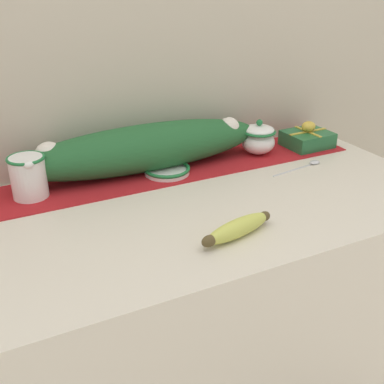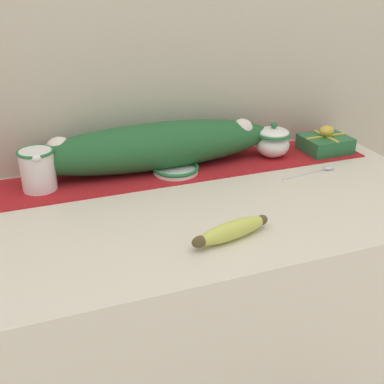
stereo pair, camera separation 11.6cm
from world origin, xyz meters
TOP-DOWN VIEW (x-y plane):
  - countertop at (0.00, 0.00)m, footprint 1.41×0.66m
  - back_wall at (0.00, 0.35)m, footprint 2.21×0.04m
  - table_runner at (0.00, 0.22)m, footprint 1.30×0.20m
  - cream_pitcher at (-0.33, 0.22)m, footprint 0.10×0.11m
  - sugar_bowl at (0.37, 0.22)m, footprint 0.11×0.11m
  - small_dish at (0.05, 0.20)m, footprint 0.13×0.13m
  - banana at (0.04, -0.19)m, footprint 0.21×0.08m
  - spoon at (0.46, 0.07)m, footprint 0.19×0.04m
  - gift_box at (0.55, 0.20)m, footprint 0.15×0.13m
  - poinsettia_garland at (-0.00, 0.25)m, footprint 0.74×0.15m

SIDE VIEW (x-z plane):
  - countertop at x=0.00m, z-range 0.00..0.92m
  - table_runner at x=0.00m, z-range 0.92..0.92m
  - spoon at x=0.46m, z-range 0.92..0.93m
  - small_dish at x=0.05m, z-range 0.93..0.95m
  - banana at x=0.04m, z-range 0.92..0.96m
  - gift_box at x=0.55m, z-range 0.91..0.99m
  - sugar_bowl at x=0.37m, z-range 0.92..1.03m
  - cream_pitcher at x=-0.33m, z-range 0.93..1.04m
  - poinsettia_garland at x=0.00m, z-range 0.93..1.06m
  - back_wall at x=0.00m, z-range 0.00..2.40m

